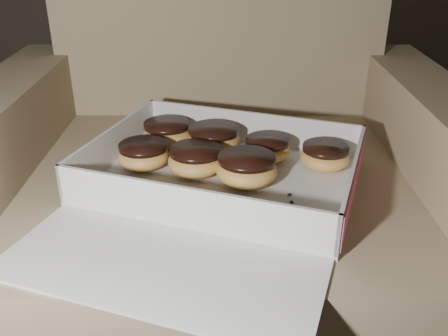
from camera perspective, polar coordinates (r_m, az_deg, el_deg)
armchair at (r=1.04m, az=-0.65°, el=-4.80°), size 0.92×0.78×0.96m
bakery_box at (r=0.83m, az=-0.83°, el=-2.23°), size 0.58×0.63×0.07m
donut_a at (r=0.94m, az=4.96°, el=2.26°), size 0.09×0.09×0.04m
donut_b at (r=0.96m, az=-1.21°, el=3.31°), size 0.10×0.10×0.05m
donut_c at (r=0.92m, az=11.47°, el=1.35°), size 0.09×0.09×0.04m
donut_d at (r=0.88m, az=-3.21°, el=0.92°), size 0.10×0.10×0.05m
donut_e at (r=0.92m, az=-9.19°, el=1.52°), size 0.09×0.09×0.05m
donut_f at (r=1.00m, az=-6.52°, el=4.01°), size 0.10×0.10×0.05m
donut_g at (r=0.85m, az=2.59°, el=-0.09°), size 0.11×0.11×0.05m
crumb_a at (r=0.82m, az=-3.37°, el=-3.25°), size 0.01×0.01×0.00m
crumb_b at (r=0.86m, az=-11.53°, el=-2.11°), size 0.01×0.01×0.00m
crumb_c at (r=0.81m, az=7.74°, el=-3.88°), size 0.01×0.01×0.00m
crumb_d at (r=0.93m, az=-10.39°, el=0.19°), size 0.01×0.01×0.00m
crumb_e at (r=0.83m, az=7.49°, el=-3.03°), size 0.01×0.01×0.00m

